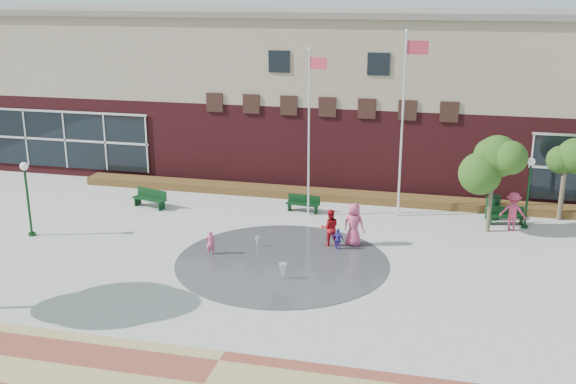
% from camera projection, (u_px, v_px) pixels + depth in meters
% --- Properties ---
extents(ground, '(120.00, 120.00, 0.00)m').
position_uv_depth(ground, '(261.00, 295.00, 23.68)').
color(ground, '#666056').
rests_on(ground, ground).
extents(plaza_concrete, '(46.00, 18.00, 0.01)m').
position_uv_depth(plaza_concrete, '(288.00, 253.00, 27.40)').
color(plaza_concrete, '#A8A8A0').
rests_on(plaza_concrete, ground).
extents(splash_pad, '(8.40, 8.40, 0.01)m').
position_uv_depth(splash_pad, '(282.00, 262.00, 26.47)').
color(splash_pad, '#383A3D').
rests_on(splash_pad, ground).
extents(library_building, '(44.40, 10.40, 9.20)m').
position_uv_depth(library_building, '(343.00, 92.00, 38.59)').
color(library_building, '#4C161A').
rests_on(library_building, ground).
extents(flower_bed, '(26.00, 1.20, 0.40)m').
position_uv_depth(flower_bed, '(323.00, 199.00, 34.47)').
color(flower_bed, maroon).
rests_on(flower_bed, ground).
extents(flagpole_left, '(0.90, 0.28, 7.84)m').
position_uv_depth(flagpole_left, '(310.00, 125.00, 30.67)').
color(flagpole_left, silver).
rests_on(flagpole_left, ground).
extents(flagpole_right, '(1.07, 0.17, 8.64)m').
position_uv_depth(flagpole_right, '(404.00, 115.00, 30.45)').
color(flagpole_right, silver).
rests_on(flagpole_right, ground).
extents(lamp_left, '(0.35, 0.35, 3.30)m').
position_uv_depth(lamp_left, '(27.00, 191.00, 28.72)').
color(lamp_left, '#0E3316').
rests_on(lamp_left, ground).
extents(lamp_right, '(0.34, 0.34, 3.25)m').
position_uv_depth(lamp_right, '(529.00, 185.00, 29.66)').
color(lamp_right, '#0E3316').
rests_on(lamp_right, ground).
extents(bench_left, '(1.88, 0.98, 0.91)m').
position_uv_depth(bench_left, '(150.00, 202.00, 32.98)').
color(bench_left, '#0E3316').
rests_on(bench_left, ground).
extents(bench_mid, '(1.65, 0.63, 0.81)m').
position_uv_depth(bench_mid, '(303.00, 207.00, 32.35)').
color(bench_mid, '#0E3316').
rests_on(bench_mid, ground).
extents(bench_right, '(1.70, 0.72, 0.83)m').
position_uv_depth(bench_right, '(506.00, 219.00, 30.62)').
color(bench_right, '#0E3316').
rests_on(bench_right, ground).
extents(trash_can, '(0.70, 0.70, 1.15)m').
position_uv_depth(trash_can, '(493.00, 207.00, 31.27)').
color(trash_can, '#0E3316').
rests_on(trash_can, ground).
extents(tree_mid, '(2.51, 2.51, 4.23)m').
position_uv_depth(tree_mid, '(494.00, 164.00, 28.91)').
color(tree_mid, '#4D4130').
rests_on(tree_mid, ground).
extents(tree_small_right, '(2.44, 2.44, 4.17)m').
position_uv_depth(tree_small_right, '(567.00, 156.00, 30.43)').
color(tree_small_right, '#4D4130').
rests_on(tree_small_right, ground).
extents(water_jet_a, '(0.32, 0.32, 0.61)m').
position_uv_depth(water_jet_a, '(283.00, 280.00, 24.89)').
color(water_jet_a, white).
rests_on(water_jet_a, ground).
extents(water_jet_b, '(0.19, 0.19, 0.43)m').
position_uv_depth(water_jet_b, '(257.00, 247.00, 28.04)').
color(water_jet_b, white).
rests_on(water_jet_b, ground).
extents(child_splash, '(0.43, 0.33, 1.03)m').
position_uv_depth(child_splash, '(211.00, 243.00, 27.09)').
color(child_splash, '#EF558A').
rests_on(child_splash, ground).
extents(adult_red, '(0.91, 0.80, 1.60)m').
position_uv_depth(adult_red, '(330.00, 228.00, 27.95)').
color(adult_red, red).
rests_on(adult_red, ground).
extents(adult_pink, '(1.02, 0.79, 1.85)m').
position_uv_depth(adult_pink, '(354.00, 225.00, 27.93)').
color(adult_pink, '#CC4470').
rests_on(adult_pink, ground).
extents(child_blue, '(0.58, 0.38, 0.92)m').
position_uv_depth(child_blue, '(338.00, 239.00, 27.60)').
color(child_blue, '#372BAA').
rests_on(child_blue, ground).
extents(person_bench, '(1.25, 0.88, 1.75)m').
position_uv_depth(person_bench, '(513.00, 211.00, 29.74)').
color(person_bench, '#C6395D').
rests_on(person_bench, ground).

